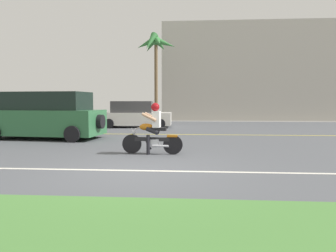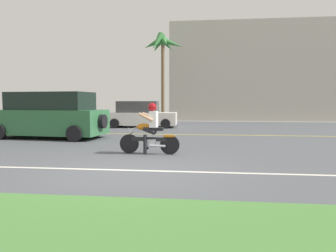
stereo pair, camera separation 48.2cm
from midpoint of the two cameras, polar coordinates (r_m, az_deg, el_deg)
ground at (r=10.17m, az=-1.34°, el=-4.50°), size 56.00×30.00×0.04m
lane_line_near at (r=7.23m, az=-4.71°, el=-8.00°), size 50.40×0.12×0.01m
lane_line_far at (r=15.01m, az=1.27°, el=-1.52°), size 50.40×0.12×0.01m
motorcyclist at (r=9.38m, az=-1.86°, el=-1.16°), size 1.83×0.60×1.53m
suv_nearby at (r=14.32m, az=-19.67°, el=1.74°), size 5.01×2.53×1.96m
parked_car_0 at (r=21.22m, az=-19.61°, el=1.76°), size 4.27×2.04×1.42m
parked_car_1 at (r=19.33m, az=-4.21°, el=1.98°), size 4.25×2.03×1.59m
palm_tree_0 at (r=23.59m, az=-0.43°, el=14.00°), size 2.95×2.94×6.52m
building_far at (r=28.74m, az=19.38°, el=9.12°), size 17.81×4.00×8.08m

